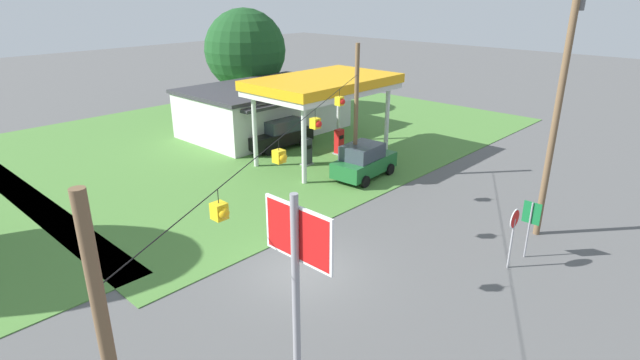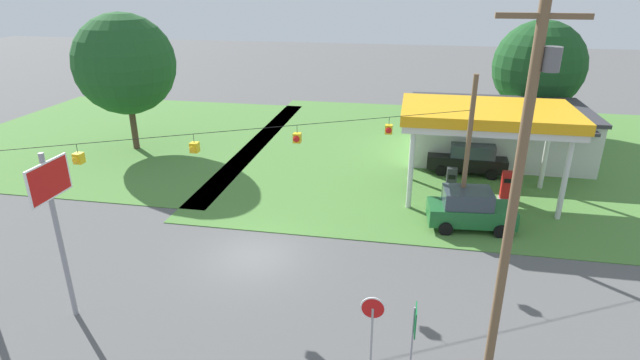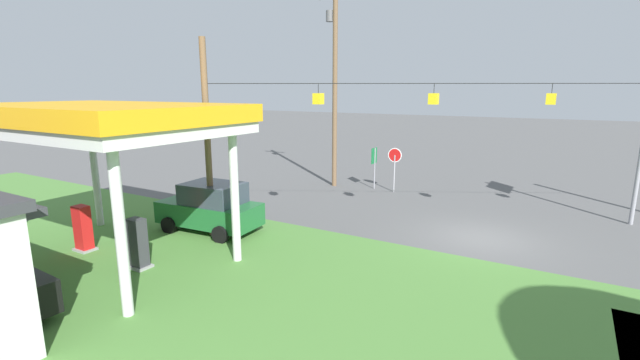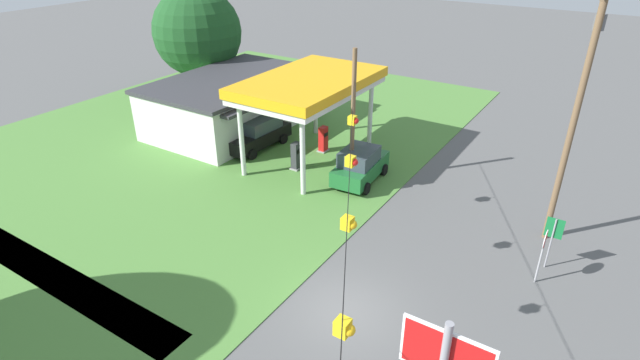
# 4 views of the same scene
# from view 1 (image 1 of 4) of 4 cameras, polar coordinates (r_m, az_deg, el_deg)

# --- Properties ---
(ground_plane) EXTENTS (160.00, 160.00, 0.00)m
(ground_plane) POSITION_cam_1_polar(r_m,az_deg,el_deg) (19.58, -2.17, -10.37)
(ground_plane) COLOR #565656
(grass_verge_station_corner) EXTENTS (36.00, 28.00, 0.04)m
(grass_verge_station_corner) POSITION_cam_1_polar(r_m,az_deg,el_deg) (38.56, -6.05, 5.59)
(grass_verge_station_corner) COLOR #4C7F38
(grass_verge_station_corner) RESTS_ON ground
(gas_station_canopy) EXTENTS (9.01, 5.56, 5.23)m
(gas_station_canopy) POSITION_cam_1_polar(r_m,az_deg,el_deg) (30.70, 0.42, 10.72)
(gas_station_canopy) COLOR silver
(gas_station_canopy) RESTS_ON ground
(gas_station_store) EXTENTS (11.71, 8.11, 3.53)m
(gas_station_store) POSITION_cam_1_polar(r_m,az_deg,el_deg) (38.03, -6.29, 8.10)
(gas_station_store) COLOR silver
(gas_station_store) RESTS_ON ground
(fuel_pump_near) EXTENTS (0.71, 0.56, 1.68)m
(fuel_pump_near) POSITION_cam_1_polar(r_m,az_deg,el_deg) (30.61, -1.51, 3.13)
(fuel_pump_near) COLOR gray
(fuel_pump_near) RESTS_ON ground
(fuel_pump_far) EXTENTS (0.71, 0.56, 1.68)m
(fuel_pump_far) POSITION_cam_1_polar(r_m,az_deg,el_deg) (32.70, 2.19, 4.30)
(fuel_pump_far) COLOR gray
(fuel_pump_far) RESTS_ON ground
(car_at_pumps_front) EXTENTS (4.30, 2.36, 2.03)m
(car_at_pumps_front) POSITION_cam_1_polar(r_m,az_deg,el_deg) (28.55, 5.02, 2.18)
(car_at_pumps_front) COLOR #1E602D
(car_at_pumps_front) RESTS_ON ground
(car_at_pumps_rear) EXTENTS (4.96, 2.30, 1.99)m
(car_at_pumps_rear) POSITION_cam_1_polar(r_m,az_deg,el_deg) (34.09, -4.70, 5.30)
(car_at_pumps_rear) COLOR black
(car_at_pumps_rear) RESTS_ON ground
(stop_sign_roadside) EXTENTS (0.80, 0.08, 2.50)m
(stop_sign_roadside) POSITION_cam_1_polar(r_m,az_deg,el_deg) (20.32, 21.27, -4.89)
(stop_sign_roadside) COLOR #99999E
(stop_sign_roadside) RESTS_ON ground
(stop_sign_overhead) EXTENTS (0.22, 1.97, 6.31)m
(stop_sign_overhead) POSITION_cam_1_polar(r_m,az_deg,el_deg) (11.01, -2.59, -10.33)
(stop_sign_overhead) COLOR gray
(stop_sign_overhead) RESTS_ON ground
(route_sign) EXTENTS (0.10, 0.70, 2.40)m
(route_sign) POSITION_cam_1_polar(r_m,az_deg,el_deg) (21.43, 22.94, -4.08)
(route_sign) COLOR gray
(route_sign) RESTS_ON ground
(utility_pole_main) EXTENTS (2.20, 0.44, 11.52)m
(utility_pole_main) POSITION_cam_1_polar(r_m,az_deg,el_deg) (22.45, 25.85, 9.20)
(utility_pole_main) COLOR brown
(utility_pole_main) RESTS_ON ground
(signal_span_gantry) EXTENTS (18.77, 10.24, 7.56)m
(signal_span_gantry) POSITION_cam_1_polar(r_m,az_deg,el_deg) (17.77, -2.32, 1.11)
(signal_span_gantry) COLOR brown
(signal_span_gantry) RESTS_ON ground
(tree_behind_station) EXTENTS (6.93, 6.93, 8.76)m
(tree_behind_station) POSITION_cam_1_polar(r_m,az_deg,el_deg) (44.64, -8.55, 14.48)
(tree_behind_station) COLOR #4C3828
(tree_behind_station) RESTS_ON ground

